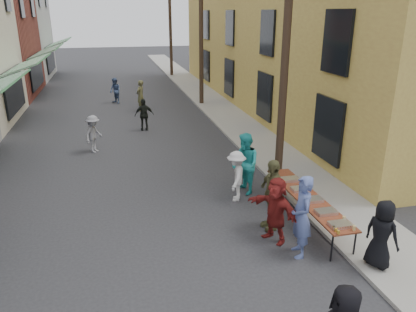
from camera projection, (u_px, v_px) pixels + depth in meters
name	position (u px, v px, depth m)	size (l,w,h in m)	color
ground	(167.00, 236.00, 10.35)	(120.00, 120.00, 0.00)	#28282B
sidewalk	(212.00, 103.00, 25.17)	(2.20, 60.00, 0.10)	gray
building_ochre	(317.00, 19.00, 23.94)	(10.00, 28.00, 10.00)	#B59040
utility_pole_near	(286.00, 43.00, 12.53)	(0.26, 0.26, 9.00)	#2D2116
utility_pole_mid	(201.00, 28.00, 23.52)	(0.26, 0.26, 9.00)	#2D2116
utility_pole_far	(170.00, 23.00, 34.50)	(0.26, 0.26, 9.00)	#2D2116
serving_table	(307.00, 197.00, 10.87)	(0.70, 4.00, 0.75)	maroon
catering_tray_sausage	(340.00, 225.00, 9.34)	(0.50, 0.33, 0.08)	maroon
catering_tray_foil_b	(326.00, 212.00, 9.93)	(0.50, 0.33, 0.08)	#B2B2B7
catering_tray_buns	(312.00, 200.00, 10.57)	(0.50, 0.33, 0.08)	tan
catering_tray_foil_d	(301.00, 189.00, 11.21)	(0.50, 0.33, 0.08)	#B2B2B7
catering_tray_buns_end	(290.00, 179.00, 11.85)	(0.50, 0.33, 0.08)	tan
condiment_jar_a	(338.00, 232.00, 9.01)	(0.07, 0.07, 0.08)	#A57F26
condiment_jar_b	(336.00, 230.00, 9.11)	(0.07, 0.07, 0.08)	#A57F26
condiment_jar_c	(334.00, 228.00, 9.20)	(0.07, 0.07, 0.08)	#A57F26
cup_stack	(354.00, 228.00, 9.15)	(0.08, 0.08, 0.12)	tan
guest_front_b	(301.00, 217.00, 9.27)	(0.72, 0.47, 1.98)	#4F5F99
guest_front_c	(245.00, 164.00, 12.53)	(0.94, 0.73, 1.94)	#2BB2B0
guest_front_d	(236.00, 176.00, 12.12)	(1.00, 0.57, 1.55)	silver
guest_front_e	(272.00, 195.00, 10.46)	(1.13, 0.47, 1.92)	brown
guest_queue_back	(276.00, 210.00, 9.92)	(1.56, 0.50, 1.68)	maroon
server	(382.00, 234.00, 8.75)	(0.77, 0.50, 1.57)	black
passerby_left	(94.00, 134.00, 16.32)	(0.99, 0.57, 1.53)	gray
passerby_mid	(144.00, 115.00, 19.32)	(0.90, 0.37, 1.54)	black
passerby_right	(141.00, 96.00, 23.14)	(0.64, 0.42, 1.76)	brown
passerby_far	(115.00, 91.00, 25.10)	(0.76, 0.59, 1.57)	#435983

